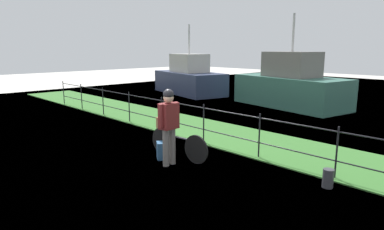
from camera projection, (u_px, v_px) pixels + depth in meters
name	position (u px, v px, depth m)	size (l,w,h in m)	color
ground_plane	(143.00, 159.00, 7.79)	(60.00, 60.00, 0.00)	beige
grass_strip	(228.00, 135.00, 9.85)	(27.00, 2.40, 0.03)	#38702D
harbor_water	(342.00, 105.00, 15.28)	(30.00, 30.00, 0.00)	#426684
iron_fence	(204.00, 120.00, 9.03)	(18.04, 0.04, 1.06)	black
bicycle_main	(178.00, 144.00, 7.79)	(1.74, 0.22, 0.65)	black
wooden_crate	(165.00, 123.00, 7.96)	(0.38, 0.25, 0.26)	olive
terrier_dog	(166.00, 115.00, 7.90)	(0.32, 0.16, 0.18)	tan
cyclist_person	(169.00, 120.00, 7.22)	(0.29, 0.54, 1.68)	slate
backpack_on_paving	(161.00, 151.00, 7.76)	(0.28, 0.18, 0.40)	#28517A
mooring_bollard	(328.00, 178.00, 6.17)	(0.20, 0.20, 0.35)	#38383D
moored_boat_near	(290.00, 86.00, 14.73)	(5.26, 3.01, 3.98)	#336656
moored_boat_mid	(189.00, 79.00, 18.99)	(5.12, 3.06, 3.82)	#2D3856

